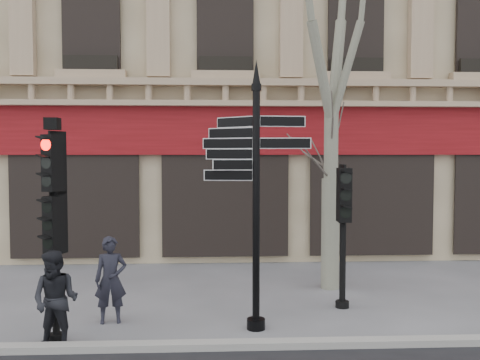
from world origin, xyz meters
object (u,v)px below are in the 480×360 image
object	(u,v)px
pedestrian_b	(56,300)
fingerpost	(256,150)
traffic_signal_secondary	(343,211)
pedestrian_a	(111,280)
traffic_signal_main	(54,201)

from	to	relation	value
pedestrian_b	fingerpost	bearing A→B (deg)	25.25
traffic_signal_secondary	pedestrian_b	size ratio (longest dim) A/B	1.78
fingerpost	pedestrian_a	distance (m)	3.46
pedestrian_a	pedestrian_b	distance (m)	1.42
traffic_signal_main	traffic_signal_secondary	bearing A→B (deg)	40.62
traffic_signal_secondary	pedestrian_a	xyz separation A→B (m)	(-4.32, -0.70, -1.13)
traffic_signal_secondary	pedestrian_a	distance (m)	4.52
fingerpost	traffic_signal_secondary	world-z (taller)	fingerpost
fingerpost	traffic_signal_secondary	distance (m)	2.43
traffic_signal_main	pedestrian_b	distance (m)	1.53
pedestrian_a	traffic_signal_secondary	bearing A→B (deg)	-0.89
pedestrian_a	pedestrian_b	world-z (taller)	pedestrian_a
fingerpost	pedestrian_b	world-z (taller)	fingerpost
traffic_signal_main	traffic_signal_secondary	xyz separation A→B (m)	(5.01, 1.63, -0.35)
traffic_signal_secondary	pedestrian_a	bearing A→B (deg)	-169.49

